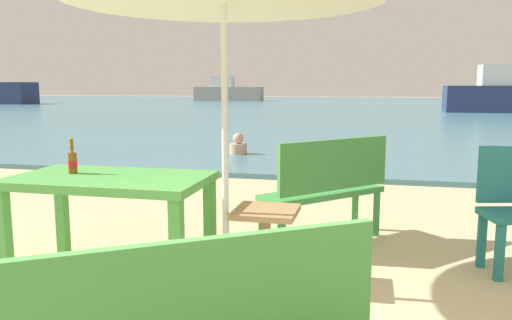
{
  "coord_description": "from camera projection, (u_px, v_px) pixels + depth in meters",
  "views": [
    {
      "loc": [
        0.58,
        -2.28,
        1.41
      ],
      "look_at": [
        -0.62,
        3.0,
        0.6
      ],
      "focal_mm": 35.27,
      "sensor_mm": 36.0,
      "label": 1
    }
  ],
  "objects": [
    {
      "name": "boat_sailboat",
      "position": [
        511.0,
        95.0,
        24.57
      ],
      "size": [
        6.37,
        1.74,
        2.32
      ],
      "color": "navy",
      "rests_on": "sea_water"
    },
    {
      "name": "boat_tanker",
      "position": [
        228.0,
        92.0,
        42.56
      ],
      "size": [
        5.75,
        1.57,
        2.09
      ],
      "color": "gray",
      "rests_on": "sea_water"
    },
    {
      "name": "picnic_table_green",
      "position": [
        111.0,
        191.0,
        3.64
      ],
      "size": [
        1.4,
        0.8,
        0.76
      ],
      "color": "#4C9E47",
      "rests_on": "ground_plane"
    },
    {
      "name": "swimmer_person",
      "position": [
        238.0,
        146.0,
        9.77
      ],
      "size": [
        0.34,
        0.34,
        0.41
      ],
      "color": "tan",
      "rests_on": "sea_water"
    },
    {
      "name": "side_table_wood",
      "position": [
        266.0,
        234.0,
        3.58
      ],
      "size": [
        0.44,
        0.44,
        0.54
      ],
      "color": "#9E7A51",
      "rests_on": "ground_plane"
    },
    {
      "name": "beer_bottle_amber",
      "position": [
        72.0,
        161.0,
        3.71
      ],
      "size": [
        0.07,
        0.07,
        0.26
      ],
      "color": "brown",
      "rests_on": "picnic_table_green"
    },
    {
      "name": "sea_water",
      "position": [
        361.0,
        107.0,
        31.46
      ],
      "size": [
        120.0,
        50.0,
        0.08
      ],
      "primitive_type": "cube",
      "color": "teal",
      "rests_on": "ground_plane"
    },
    {
      "name": "bench_green_left",
      "position": [
        328.0,
        184.0,
        4.42
      ],
      "size": [
        1.09,
        1.11,
        0.95
      ],
      "color": "#3D8C42",
      "rests_on": "ground_plane"
    }
  ]
}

